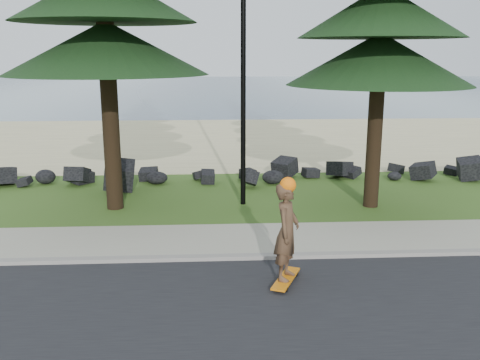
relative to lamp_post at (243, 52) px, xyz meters
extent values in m
plane|color=#395C1D|center=(0.00, -3.20, -4.13)|extent=(160.00, 160.00, 0.00)
cube|color=black|center=(0.00, -7.70, -4.12)|extent=(160.00, 7.00, 0.02)
cube|color=gray|center=(0.00, -4.10, -4.08)|extent=(160.00, 0.20, 0.10)
cube|color=#9E9784|center=(0.00, -3.00, -4.09)|extent=(160.00, 2.00, 0.08)
cube|color=tan|center=(0.00, 11.30, -4.13)|extent=(160.00, 15.00, 0.01)
cube|color=#31495E|center=(0.00, 47.80, -4.13)|extent=(160.00, 58.00, 0.01)
cylinder|color=black|center=(0.00, 0.00, -0.13)|extent=(0.14, 0.14, 8.00)
cube|color=orange|center=(0.46, -5.32, -4.03)|extent=(0.67, 1.09, 0.04)
imported|color=#503724|center=(0.46, -5.32, -3.12)|extent=(0.65, 0.77, 1.79)
sphere|color=orange|center=(0.46, -5.32, -2.26)|extent=(0.29, 0.29, 0.29)
camera|label=1|loc=(-0.90, -14.34, 0.02)|focal=40.00mm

